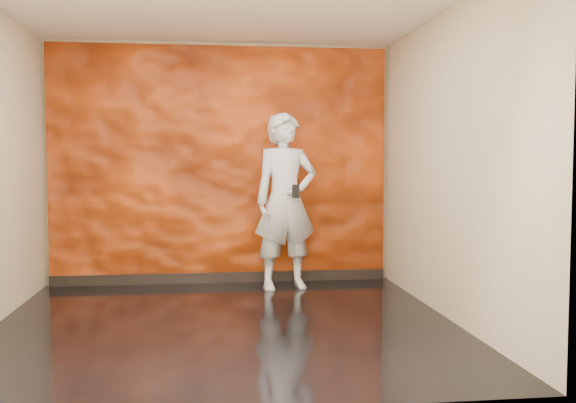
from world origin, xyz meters
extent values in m
cube|color=black|center=(0.00, 0.00, -0.01)|extent=(4.00, 4.00, 0.01)
cube|color=tan|center=(0.00, 2.00, 1.40)|extent=(4.00, 0.02, 2.80)
cube|color=tan|center=(0.00, -2.00, 1.40)|extent=(4.00, 0.02, 2.80)
cube|color=tan|center=(2.00, 0.00, 1.40)|extent=(0.02, 4.00, 2.80)
cube|color=#DB4B0E|center=(0.00, 1.96, 1.38)|extent=(3.90, 0.06, 2.75)
cube|color=black|center=(0.00, 1.92, 0.06)|extent=(3.90, 0.04, 0.12)
imported|color=#A7ACB7|center=(0.71, 1.49, 0.98)|extent=(0.80, 0.61, 1.96)
cube|color=black|center=(0.78, 1.22, 1.10)|extent=(0.08, 0.04, 0.15)
camera|label=1|loc=(-0.16, -5.57, 1.43)|focal=40.00mm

